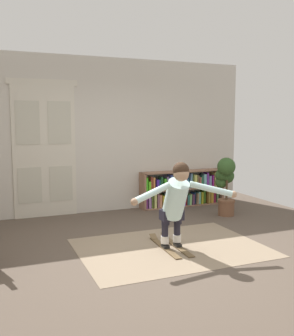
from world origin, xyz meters
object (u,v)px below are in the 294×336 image
skis_pair (170,246)px  person_skier (176,198)px  bookshelf (181,190)px  potted_plant (225,181)px

skis_pair → person_skier: (-0.01, -0.19, 0.70)m
bookshelf → potted_plant: potted_plant is taller
potted_plant → skis_pair: potted_plant is taller
bookshelf → skis_pair: bearing=-120.7°
bookshelf → potted_plant: (0.37, -1.01, 0.30)m
potted_plant → skis_pair: 2.22m
potted_plant → bookshelf: bearing=110.0°
bookshelf → skis_pair: bookshelf is taller
person_skier → skis_pair: bearing=87.8°
potted_plant → skis_pair: bearing=-143.6°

